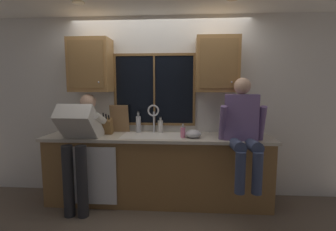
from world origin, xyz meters
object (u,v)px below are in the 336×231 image
at_px(person_sitting_on_counter, 243,126).
at_px(mixing_bowl, 193,134).
at_px(bottle_green_glass, 160,126).
at_px(bottle_tall_clear, 138,124).
at_px(person_standing, 80,138).
at_px(cutting_board, 120,119).
at_px(knife_block, 108,126).
at_px(soap_dispenser, 183,132).

distance_m(person_sitting_on_counter, mixing_bowl, 0.62).
distance_m(bottle_green_glass, bottle_tall_clear, 0.32).
relative_size(person_standing, cutting_board, 3.68).
bearing_deg(person_standing, bottle_green_glass, 26.37).
height_order(knife_block, mixing_bowl, knife_block).
bearing_deg(mixing_bowl, person_sitting_on_counter, -17.39).
height_order(person_sitting_on_counter, cutting_board, person_sitting_on_counter).
bearing_deg(bottle_green_glass, person_standing, -153.63).
relative_size(bottle_green_glass, bottle_tall_clear, 0.77).
distance_m(knife_block, bottle_tall_clear, 0.43).
bearing_deg(bottle_tall_clear, person_sitting_on_counter, -19.41).
bearing_deg(person_sitting_on_counter, soap_dispenser, 166.93).
relative_size(cutting_board, bottle_green_glass, 1.72).
distance_m(soap_dispenser, bottle_tall_clear, 0.71).
bearing_deg(bottle_tall_clear, cutting_board, 179.36).
height_order(soap_dispenser, bottle_green_glass, bottle_green_glass).
relative_size(cutting_board, soap_dispenser, 2.17).
xyz_separation_m(person_sitting_on_counter, knife_block, (-1.75, 0.32, -0.08)).
relative_size(person_standing, knife_block, 4.58).
distance_m(person_sitting_on_counter, knife_block, 1.78).
distance_m(mixing_bowl, bottle_green_glass, 0.54).
distance_m(mixing_bowl, soap_dispenser, 0.13).
bearing_deg(person_sitting_on_counter, bottle_green_glass, 155.38).
bearing_deg(bottle_tall_clear, person_standing, -143.53).
distance_m(knife_block, cutting_board, 0.22).
xyz_separation_m(person_standing, bottle_tall_clear, (0.65, 0.48, 0.12)).
bearing_deg(knife_block, person_standing, -127.89).
relative_size(cutting_board, mixing_bowl, 1.86).
distance_m(person_sitting_on_counter, soap_dispenser, 0.74).
distance_m(person_sitting_on_counter, bottle_green_glass, 1.14).
xyz_separation_m(person_sitting_on_counter, cutting_board, (-1.62, 0.48, 0.01)).
bearing_deg(bottle_tall_clear, mixing_bowl, -20.92).
xyz_separation_m(person_standing, knife_block, (0.25, 0.32, 0.10)).
relative_size(person_sitting_on_counter, bottle_tall_clear, 4.18).
height_order(bottle_green_glass, bottle_tall_clear, bottle_tall_clear).
bearing_deg(person_sitting_on_counter, person_standing, -179.88).
height_order(mixing_bowl, soap_dispenser, soap_dispenser).
bearing_deg(cutting_board, mixing_bowl, -15.93).
distance_m(mixing_bowl, bottle_tall_clear, 0.83).
bearing_deg(soap_dispenser, cutting_board, 160.97).
height_order(mixing_bowl, bottle_tall_clear, bottle_tall_clear).
distance_m(person_sitting_on_counter, cutting_board, 1.69).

